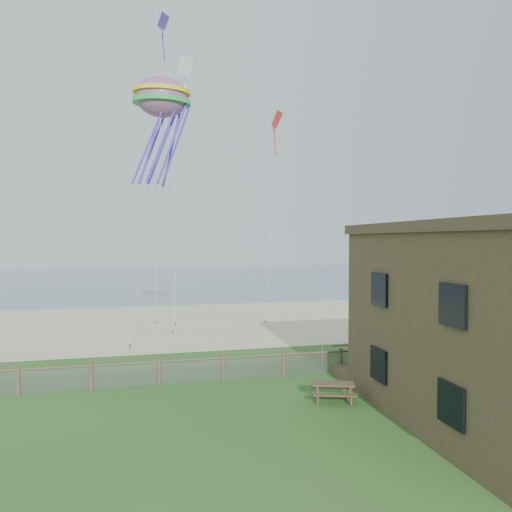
# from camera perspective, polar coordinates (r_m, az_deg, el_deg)

# --- Properties ---
(ground) EXTENTS (160.00, 160.00, 0.00)m
(ground) POSITION_cam_1_polar(r_m,az_deg,el_deg) (17.10, -0.83, -21.20)
(ground) COLOR #295B1F
(ground) RESTS_ON ground
(sand_beach) EXTENTS (72.00, 20.00, 0.02)m
(sand_beach) POSITION_cam_1_polar(r_m,az_deg,el_deg) (38.11, -7.74, -8.19)
(sand_beach) COLOR #C8B690
(sand_beach) RESTS_ON ground
(ocean) EXTENTS (160.00, 68.00, 0.02)m
(ocean) POSITION_cam_1_polar(r_m,az_deg,el_deg) (81.72, -10.44, -2.76)
(ocean) COLOR slate
(ocean) RESTS_ON ground
(chainlink_fence) EXTENTS (36.20, 0.20, 1.25)m
(chainlink_fence) POSITION_cam_1_polar(r_m,az_deg,el_deg) (22.49, -4.08, -13.97)
(chainlink_fence) COLOR #4E3F2C
(chainlink_fence) RESTS_ON ground
(motel_deck) EXTENTS (15.00, 2.00, 0.50)m
(motel_deck) POSITION_cam_1_polar(r_m,az_deg,el_deg) (26.85, 25.61, -12.17)
(motel_deck) COLOR brown
(motel_deck) RESTS_ON ground
(picnic_table) EXTENTS (2.04, 1.75, 0.73)m
(picnic_table) POSITION_cam_1_polar(r_m,az_deg,el_deg) (20.16, 9.59, -16.44)
(picnic_table) COLOR brown
(picnic_table) RESTS_ON ground
(octopus_kite) EXTENTS (3.32, 2.42, 6.63)m
(octopus_kite) POSITION_cam_1_polar(r_m,az_deg,el_deg) (27.01, -11.66, 15.41)
(octopus_kite) COLOR #FF4C28
(kite_white) EXTENTS (1.90, 2.12, 2.74)m
(kite_white) POSITION_cam_1_polar(r_m,az_deg,el_deg) (31.02, -8.84, 21.08)
(kite_white) COLOR white
(kite_purple) EXTENTS (2.02, 1.87, 2.75)m
(kite_purple) POSITION_cam_1_polar(r_m,az_deg,el_deg) (35.29, -11.51, 25.55)
(kite_purple) COLOR #4F32A2
(kite_red) EXTENTS (2.07, 1.98, 2.64)m
(kite_red) POSITION_cam_1_polar(r_m,az_deg,el_deg) (33.69, 2.63, 15.52)
(kite_red) COLOR red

